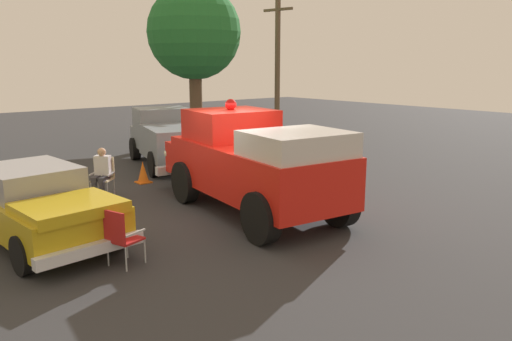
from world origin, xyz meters
TOP-DOWN VIEW (x-y plane):
  - ground_plane at (0.00, 0.00)m, footprint 60.00×60.00m
  - vintage_fire_truck at (0.01, -0.57)m, footprint 6.18×3.01m
  - classic_hot_rod at (1.05, 3.93)m, footprint 4.51×2.27m
  - parked_pickup at (6.05, -1.85)m, footprint 5.11×3.03m
  - lawn_chair_near_truck at (3.57, 1.53)m, footprint 0.69×0.69m
  - lawn_chair_by_car at (-1.17, 3.25)m, footprint 0.63×0.62m
  - spectator_seated at (3.48, 1.62)m, footprint 0.64×0.64m
  - spectator_standing at (2.68, -1.71)m, footprint 0.30×0.65m
  - oak_tree_right at (10.27, -5.73)m, footprint 4.12×4.12m
  - utility_pole at (9.45, -9.92)m, footprint 1.70×0.39m
  - traffic_cone at (4.24, 0.07)m, footprint 0.40×0.40m

SIDE VIEW (x-z plane):
  - ground_plane at x=0.00m, z-range 0.00..0.00m
  - traffic_cone at x=4.24m, z-range -0.01..0.63m
  - lawn_chair_near_truck at x=3.57m, z-range 0.08..1.10m
  - lawn_chair_by_car at x=-1.17m, z-range 0.08..1.10m
  - spectator_seated at x=3.48m, z-range 0.05..1.34m
  - classic_hot_rod at x=1.05m, z-range 0.02..1.48m
  - spectator_standing at x=2.68m, z-range 0.13..1.80m
  - parked_pickup at x=6.05m, z-range 0.04..1.94m
  - vintage_fire_truck at x=0.01m, z-range -0.10..2.49m
  - utility_pole at x=9.45m, z-range 0.14..6.69m
  - oak_tree_right at x=10.27m, z-range 1.32..8.17m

